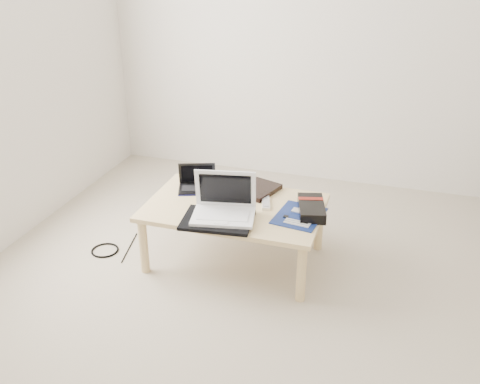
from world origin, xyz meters
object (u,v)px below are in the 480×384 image
(white_laptop, at_px, (224,207))
(gpu_box, at_px, (311,208))
(coffee_table, at_px, (234,212))
(netbook, at_px, (197,184))

(white_laptop, height_order, gpu_box, white_laptop)
(coffee_table, height_order, netbook, netbook)
(coffee_table, height_order, white_laptop, white_laptop)
(coffee_table, bearing_deg, white_laptop, -92.98)
(netbook, height_order, gpu_box, netbook)
(white_laptop, bearing_deg, gpu_box, 23.74)
(coffee_table, height_order, gpu_box, gpu_box)
(netbook, xyz_separation_m, gpu_box, (0.79, -0.12, -0.00))
(coffee_table, bearing_deg, gpu_box, 4.98)
(netbook, xyz_separation_m, white_laptop, (0.30, -0.33, 0.04))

